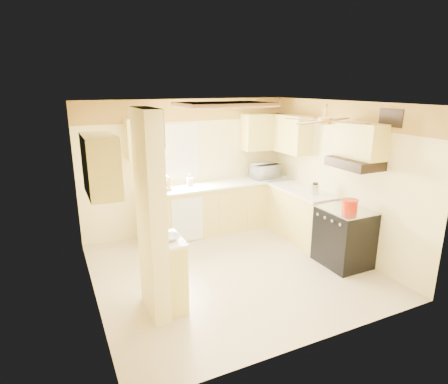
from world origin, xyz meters
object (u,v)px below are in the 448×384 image
dutch_oven (350,205)px  microwave (265,171)px  stove (344,236)px  kettle (315,189)px  bowl (171,237)px

dutch_oven → microwave: bearing=94.2°
stove → microwave: (-0.15, 2.14, 0.62)m
stove → kettle: (0.01, 0.77, 0.58)m
microwave → dutch_oven: microwave is taller
bowl → dutch_oven: (2.81, -0.01, 0.03)m
microwave → dutch_oven: (0.16, -2.19, -0.09)m
microwave → kettle: bearing=94.7°
microwave → dutch_oven: bearing=92.3°
bowl → dutch_oven: size_ratio=0.92×
dutch_oven → kettle: (-0.00, 0.83, 0.04)m
kettle → dutch_oven: bearing=-89.8°
stove → bowl: size_ratio=4.11×
microwave → bowl: (-2.65, -2.18, -0.12)m
dutch_oven → kettle: bearing=90.2°
stove → dutch_oven: bearing=-81.0°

